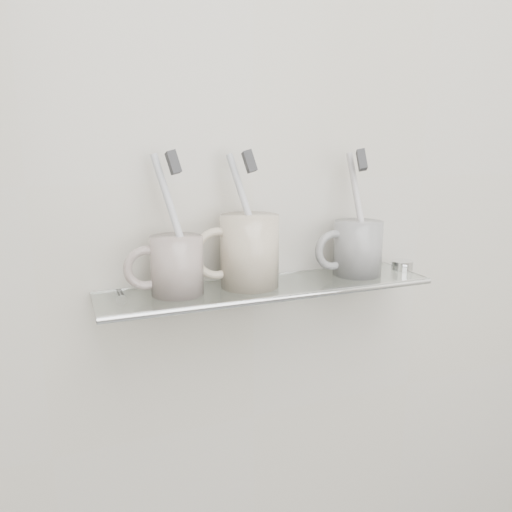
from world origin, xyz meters
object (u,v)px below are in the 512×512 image
mug_right (358,248)px  mug_center (250,251)px  shelf_glass (269,287)px  mug_left (177,265)px

mug_right → mug_center: bearing=166.2°
shelf_glass → mug_center: 0.06m
mug_left → mug_center: size_ratio=0.77×
mug_center → mug_right: size_ratio=1.23×
mug_center → shelf_glass: bearing=-2.7°
mug_left → mug_right: (0.29, 0.00, 0.00)m
mug_center → mug_left: bearing=-172.7°
mug_left → mug_right: size_ratio=0.95×
shelf_glass → mug_right: size_ratio=5.79×
shelf_glass → mug_right: mug_right is taller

